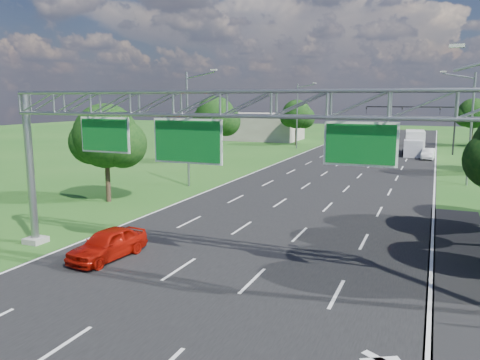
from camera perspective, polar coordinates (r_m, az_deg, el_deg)
The scene contains 19 objects.
ground at distance 38.02m, azimuth 9.10°, elevation -1.96°, with size 220.00×220.00×0.00m, color #1D5319.
road at distance 38.02m, azimuth 9.10°, elevation -1.96°, with size 18.00×180.00×0.02m, color black.
road_flare at distance 21.69m, azimuth 25.85°, elevation -11.96°, with size 3.00×30.00×0.02m, color black.
sign_gantry at distance 20.04m, azimuth -1.81°, elevation 7.54°, with size 23.50×1.00×9.56m.
traffic_signal at distance 71.28m, azimuth 21.93°, elevation 7.11°, with size 12.21×0.24×7.00m.
streetlight_l_near at distance 41.40m, azimuth -6.17°, elevation 6.86°, with size 2.97×0.22×10.16m.
streetlight_l_far at distance 73.99m, azimuth 7.13°, elevation 8.13°, with size 2.97×0.22×10.16m.
streetlight_r_mid at distance 46.35m, azimuth 26.14°, elevation 6.23°, with size 2.97×0.22×10.16m.
tree_verge_la at distance 36.27m, azimuth -15.90°, elevation 4.82°, with size 5.76×4.80×7.40m.
tree_verge_lb at distance 56.88m, azimuth -2.93°, elevation 7.53°, with size 5.76×4.80×8.06m.
tree_verge_lc at distance 79.29m, azimuth 6.97°, elevation 7.81°, with size 5.76×4.80×7.62m.
tree_verge_re at distance 84.47m, azimuth 26.60°, elevation 7.12°, with size 5.76×4.80×7.84m.
building_left at distance 89.77m, azimuth 2.72°, elevation 6.52°, with size 14.00×10.00×5.00m, color gray.
red_coupe at distance 23.83m, azimuth -15.82°, elevation -7.50°, with size 1.75×4.35×1.48m, color #B21308.
car_queue_a at distance 72.40m, azimuth 15.20°, elevation 3.92°, with size 1.84×4.52×1.31m, color white.
car_queue_b at distance 69.74m, azimuth 15.85°, elevation 3.63°, with size 1.97×4.27×1.19m, color black.
car_queue_c at distance 65.41m, azimuth 12.37°, elevation 3.45°, with size 1.58×3.94×1.34m, color black.
car_queue_d at distance 65.28m, azimuth 21.95°, elevation 2.97°, with size 1.46×4.20×1.38m, color white.
box_truck at distance 70.25m, azimuth 20.49°, elevation 4.22°, with size 2.87×8.74×3.26m.
Camera 1 is at (8.63, -6.22, 7.69)m, focal length 35.00 mm.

